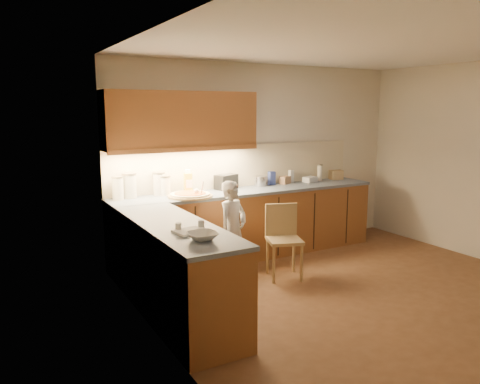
{
  "coord_description": "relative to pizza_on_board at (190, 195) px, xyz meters",
  "views": [
    {
      "loc": [
        -3.51,
        -3.61,
        1.98
      ],
      "look_at": [
        -0.8,
        1.2,
        1.0
      ],
      "focal_mm": 35.0,
      "sensor_mm": 36.0,
      "label": 1
    }
  ],
  "objects": [
    {
      "name": "canister_a",
      "position": [
        -0.82,
        0.25,
        0.12
      ],
      "size": [
        0.14,
        0.14,
        0.28
      ],
      "rotation": [
        0.0,
        0.0,
        -0.18
      ],
      "color": "white",
      "rests_on": "l_counter"
    },
    {
      "name": "room",
      "position": [
        1.28,
        -1.59,
        0.73
      ],
      "size": [
        4.54,
        4.5,
        2.62
      ],
      "color": "brown",
      "rests_on": "ground"
    },
    {
      "name": "toaster",
      "position": [
        0.65,
        0.29,
        0.07
      ],
      "size": [
        0.35,
        0.27,
        0.2
      ],
      "rotation": [
        0.0,
        0.0,
        0.34
      ],
      "color": "black",
      "rests_on": "l_counter"
    },
    {
      "name": "white_bottle",
      "position": [
        1.74,
        0.33,
        0.07
      ],
      "size": [
        0.07,
        0.07,
        0.18
      ],
      "primitive_type": "cube",
      "rotation": [
        0.0,
        0.0,
        0.08
      ],
      "color": "silver",
      "rests_on": "l_counter"
    },
    {
      "name": "canister_c",
      "position": [
        -0.29,
        0.3,
        0.12
      ],
      "size": [
        0.16,
        0.16,
        0.29
      ],
      "rotation": [
        0.0,
        0.0,
        0.02
      ],
      "color": "beige",
      "rests_on": "l_counter"
    },
    {
      "name": "spice_jar_b",
      "position": [
        -0.53,
        -1.47,
        0.01
      ],
      "size": [
        0.07,
        0.07,
        0.08
      ],
      "primitive_type": "cylinder",
      "rotation": [
        0.0,
        0.0,
        -0.22
      ],
      "color": "silver",
      "rests_on": "l_counter"
    },
    {
      "name": "dough_cloth",
      "position": [
        -0.66,
        -1.53,
        -0.01
      ],
      "size": [
        0.3,
        0.25,
        0.02
      ],
      "primitive_type": "cube",
      "rotation": [
        0.0,
        0.0,
        0.14
      ],
      "color": "white",
      "rests_on": "l_counter"
    },
    {
      "name": "oil_jug",
      "position": [
        0.07,
        0.24,
        0.12
      ],
      "size": [
        0.12,
        0.09,
        0.31
      ],
      "rotation": [
        0.0,
        0.0,
        -0.2
      ],
      "color": "gold",
      "rests_on": "l_counter"
    },
    {
      "name": "canister_d",
      "position": [
        -0.23,
        0.27,
        0.1
      ],
      "size": [
        0.15,
        0.15,
        0.25
      ],
      "rotation": [
        0.0,
        0.0,
        -0.33
      ],
      "color": "white",
      "rests_on": "l_counter"
    },
    {
      "name": "wooden_chair",
      "position": [
        0.86,
        -0.76,
        -0.44
      ],
      "size": [
        0.5,
        0.5,
        0.86
      ],
      "rotation": [
        0.0,
        0.0,
        -0.35
      ],
      "color": "tan",
      "rests_on": "ground"
    },
    {
      "name": "pizza_on_board",
      "position": [
        0.0,
        0.0,
        0.0
      ],
      "size": [
        0.55,
        0.55,
        0.22
      ],
      "rotation": [
        0.0,
        0.0,
        0.22
      ],
      "color": "tan",
      "rests_on": "l_counter"
    },
    {
      "name": "flat_pack",
      "position": [
        2.02,
        0.23,
        0.01
      ],
      "size": [
        0.22,
        0.17,
        0.08
      ],
      "primitive_type": "cube",
      "rotation": [
        0.0,
        0.0,
        0.2
      ],
      "color": "silver",
      "rests_on": "l_counter"
    },
    {
      "name": "spice_jar_a",
      "position": [
        -0.74,
        -1.45,
        0.01
      ],
      "size": [
        0.06,
        0.06,
        0.07
      ],
      "primitive_type": "cylinder",
      "rotation": [
        0.0,
        0.0,
        0.17
      ],
      "color": "white",
      "rests_on": "l_counter"
    },
    {
      "name": "card_box_b",
      "position": [
        2.53,
        0.25,
        0.05
      ],
      "size": [
        0.21,
        0.18,
        0.14
      ],
      "primitive_type": "cube",
      "rotation": [
        0.0,
        0.0,
        -0.24
      ],
      "color": "#997B52",
      "rests_on": "l_counter"
    },
    {
      "name": "card_box_a",
      "position": [
        1.6,
        0.28,
        0.03
      ],
      "size": [
        0.18,
        0.15,
        0.11
      ],
      "primitive_type": "cube",
      "rotation": [
        0.0,
        0.0,
        0.34
      ],
      "color": "tan",
      "rests_on": "l_counter"
    },
    {
      "name": "blue_box",
      "position": [
        1.38,
        0.3,
        0.07
      ],
      "size": [
        0.1,
        0.07,
        0.19
      ],
      "primitive_type": "cube",
      "rotation": [
        0.0,
        0.0,
        0.05
      ],
      "color": "#2E3D8C",
      "rests_on": "l_counter"
    },
    {
      "name": "canister_b",
      "position": [
        -0.66,
        0.3,
        0.13
      ],
      "size": [
        0.17,
        0.17,
        0.31
      ],
      "rotation": [
        0.0,
        0.0,
        0.15
      ],
      "color": "beige",
      "rests_on": "l_counter"
    },
    {
      "name": "mixing_bowl",
      "position": [
        -0.67,
        -1.8,
        0.01
      ],
      "size": [
        0.25,
        0.25,
        0.06
      ],
      "primitive_type": "imported",
      "rotation": [
        0.0,
        0.0,
        -0.02
      ],
      "color": "white",
      "rests_on": "l_counter"
    },
    {
      "name": "steel_pot",
      "position": [
        1.17,
        0.27,
        0.05
      ],
      "size": [
        0.18,
        0.18,
        0.14
      ],
      "color": "silver",
      "rests_on": "l_counter"
    },
    {
      "name": "backsplash",
      "position": [
        0.9,
        0.4,
        0.27
      ],
      "size": [
        3.75,
        0.02,
        0.58
      ],
      "primitive_type": "cube",
      "color": "beige",
      "rests_on": "l_counter"
    },
    {
      "name": "l_counter",
      "position": [
        0.36,
        -0.34,
        -0.48
      ],
      "size": [
        3.77,
        2.62,
        0.92
      ],
      "color": "brown",
      "rests_on": "ground"
    },
    {
      "name": "tall_jar",
      "position": [
        2.21,
        0.25,
        0.1
      ],
      "size": [
        0.08,
        0.08,
        0.25
      ],
      "rotation": [
        0.0,
        0.0,
        0.12
      ],
      "color": "white",
      "rests_on": "l_counter"
    },
    {
      "name": "upper_cabinets",
      "position": [
        0.0,
        0.24,
        0.9
      ],
      "size": [
        1.95,
        0.36,
        0.73
      ],
      "color": "brown",
      "rests_on": "ground"
    },
    {
      "name": "child",
      "position": [
        0.29,
        -0.55,
        -0.36
      ],
      "size": [
        0.5,
        0.42,
        1.17
      ],
      "primitive_type": "imported",
      "rotation": [
        0.0,
        0.0,
        0.4
      ],
      "color": "silver",
      "rests_on": "ground"
    }
  ]
}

